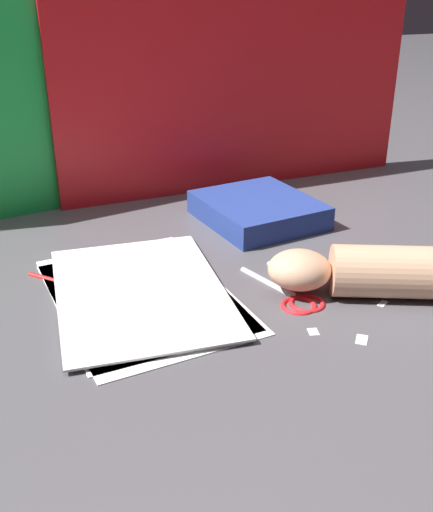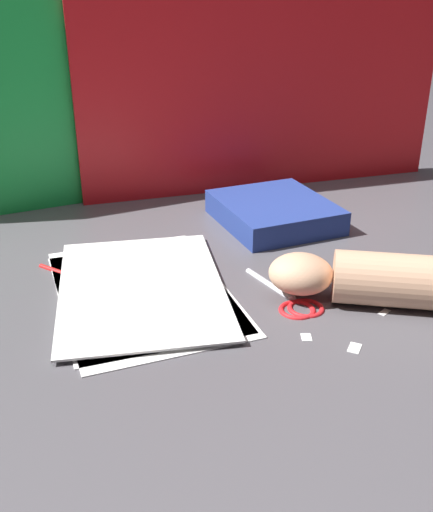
{
  "view_description": "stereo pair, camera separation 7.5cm",
  "coord_description": "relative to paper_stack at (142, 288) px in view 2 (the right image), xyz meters",
  "views": [
    {
      "loc": [
        -0.28,
        -0.7,
        0.4
      ],
      "look_at": [
        -0.02,
        -0.03,
        0.06
      ],
      "focal_mm": 42.0,
      "sensor_mm": 36.0,
      "label": 1
    },
    {
      "loc": [
        -0.21,
        -0.72,
        0.4
      ],
      "look_at": [
        -0.02,
        -0.03,
        0.06
      ],
      "focal_mm": 42.0,
      "sensor_mm": 36.0,
      "label": 2
    }
  ],
  "objects": [
    {
      "name": "scissors",
      "position": [
        0.19,
        -0.08,
        -0.0
      ],
      "size": [
        0.07,
        0.16,
        0.01
      ],
      "color": "silver",
      "rests_on": "ground_plane"
    },
    {
      "name": "backdrop_panel_left",
      "position": [
        -0.09,
        0.39,
        0.18
      ],
      "size": [
        0.53,
        0.11,
        0.37
      ],
      "color": "green",
      "rests_on": "ground_plane"
    },
    {
      "name": "pen",
      "position": [
        -0.09,
        0.07,
        -0.0
      ],
      "size": [
        0.1,
        0.11,
        0.01
      ],
      "color": "red",
      "rests_on": "ground_plane"
    },
    {
      "name": "paper_scrap_near",
      "position": [
        0.17,
        -0.17,
        -0.0
      ],
      "size": [
        0.02,
        0.02,
        0.0
      ],
      "color": "white",
      "rests_on": "ground_plane"
    },
    {
      "name": "paper_scrap_mid",
      "position": [
        0.22,
        -0.21,
        -0.0
      ],
      "size": [
        0.02,
        0.03,
        0.0
      ],
      "color": "white",
      "rests_on": "ground_plane"
    },
    {
      "name": "paper_stack",
      "position": [
        0.0,
        0.0,
        0.0
      ],
      "size": [
        0.25,
        0.35,
        0.01
      ],
      "color": "white",
      "rests_on": "ground_plane"
    },
    {
      "name": "ground_plane",
      "position": [
        0.11,
        -0.01,
        -0.0
      ],
      "size": [
        6.0,
        6.0,
        0.0
      ],
      "primitive_type": "plane",
      "color": "#4C494F"
    },
    {
      "name": "backdrop_panel_center",
      "position": [
        0.31,
        0.39,
        0.26
      ],
      "size": [
        0.73,
        0.04,
        0.53
      ],
      "color": "red",
      "rests_on": "ground_plane"
    },
    {
      "name": "book_closed",
      "position": [
        0.26,
        0.19,
        0.02
      ],
      "size": [
        0.2,
        0.22,
        0.04
      ],
      "color": "navy",
      "rests_on": "ground_plane"
    },
    {
      "name": "hand_forearm",
      "position": [
        0.31,
        -0.12,
        0.03
      ],
      "size": [
        0.31,
        0.19,
        0.07
      ],
      "color": "tan",
      "rests_on": "ground_plane"
    },
    {
      "name": "paper_scrap_far",
      "position": [
        0.3,
        -0.14,
        -0.0
      ],
      "size": [
        0.02,
        0.02,
        0.0
      ],
      "color": "white",
      "rests_on": "ground_plane"
    }
  ]
}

